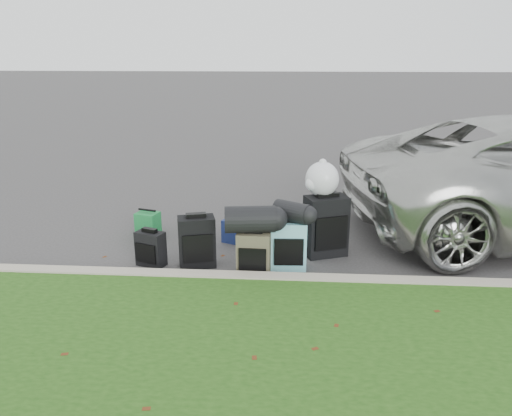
# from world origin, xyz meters

# --- Properties ---
(ground) EXTENTS (120.00, 120.00, 0.00)m
(ground) POSITION_xyz_m (0.00, 0.00, 0.00)
(ground) COLOR #383535
(ground) RESTS_ON ground
(curb) EXTENTS (120.00, 0.18, 0.15)m
(curb) POSITION_xyz_m (0.00, -1.00, 0.07)
(curb) COLOR #9E937F
(curb) RESTS_ON ground
(suitcase_small_black) EXTENTS (0.39, 0.30, 0.43)m
(suitcase_small_black) POSITION_xyz_m (-1.35, -0.49, 0.22)
(suitcase_small_black) COLOR black
(suitcase_small_black) RESTS_ON ground
(suitcase_large_black_left) EXTENTS (0.49, 0.37, 0.63)m
(suitcase_large_black_left) POSITION_xyz_m (-0.78, -0.47, 0.32)
(suitcase_large_black_left) COLOR black
(suitcase_large_black_left) RESTS_ON ground
(suitcase_olive) EXTENTS (0.40, 0.26, 0.53)m
(suitcase_olive) POSITION_xyz_m (-0.07, -0.69, 0.27)
(suitcase_olive) COLOR #3F3C2A
(suitcase_olive) RESTS_ON ground
(suitcase_teal) EXTENTS (0.43, 0.27, 0.60)m
(suitcase_teal) POSITION_xyz_m (0.34, -0.48, 0.30)
(suitcase_teal) COLOR #5EA0B5
(suitcase_teal) RESTS_ON ground
(suitcase_large_black_right) EXTENTS (0.60, 0.48, 0.78)m
(suitcase_large_black_right) POSITION_xyz_m (0.81, -0.00, 0.39)
(suitcase_large_black_right) COLOR black
(suitcase_large_black_right) RESTS_ON ground
(tote_green) EXTENTS (0.36, 0.32, 0.34)m
(tote_green) POSITION_xyz_m (-1.67, 0.53, 0.17)
(tote_green) COLOR #1B7A37
(tote_green) RESTS_ON ground
(tote_navy) EXTENTS (0.37, 0.33, 0.32)m
(tote_navy) POSITION_xyz_m (-0.41, 0.37, 0.16)
(tote_navy) COLOR navy
(tote_navy) RESTS_ON ground
(duffel_left) EXTENTS (0.61, 0.38, 0.31)m
(duffel_left) POSITION_xyz_m (-0.11, -0.68, 0.69)
(duffel_left) COLOR black
(duffel_left) RESTS_ON suitcase_olive
(duffel_right) EXTENTS (0.49, 0.43, 0.24)m
(duffel_right) POSITION_xyz_m (0.38, -0.46, 0.72)
(duffel_right) COLOR black
(duffel_right) RESTS_ON suitcase_teal
(trash_bag) EXTENTS (0.43, 0.43, 0.43)m
(trash_bag) POSITION_xyz_m (0.74, 0.05, 1.00)
(trash_bag) COLOR white
(trash_bag) RESTS_ON suitcase_large_black_right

